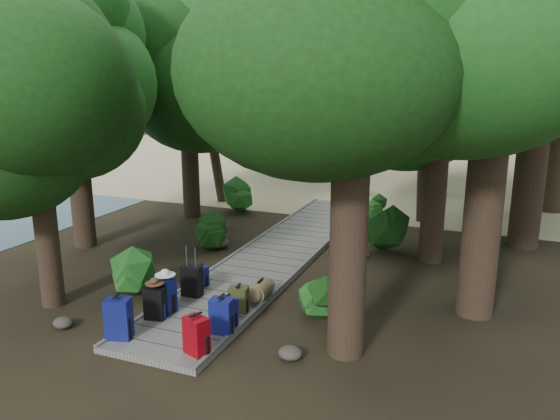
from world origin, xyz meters
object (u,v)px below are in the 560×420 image
at_px(backpack_right_a, 196,334).
at_px(duffel_right_khaki, 260,290).
at_px(backpack_left_c, 164,293).
at_px(backpack_right_b, 222,314).
at_px(lone_suitcase_on_sand, 361,190).
at_px(backpack_right_c, 227,311).
at_px(sun_lounger, 434,190).
at_px(backpack_left_d, 200,275).
at_px(kayak, 303,176).
at_px(backpack_left_a, 118,316).
at_px(backpack_left_b, 155,301).
at_px(backpack_right_d, 238,298).
at_px(suitcase_on_boardwalk, 192,281).

height_order(backpack_right_a, duffel_right_khaki, backpack_right_a).
distance_m(backpack_left_c, backpack_right_b, 1.51).
bearing_deg(lone_suitcase_on_sand, backpack_right_c, -100.07).
relative_size(backpack_right_a, backpack_right_b, 1.00).
bearing_deg(duffel_right_khaki, sun_lounger, 76.59).
distance_m(backpack_left_d, backpack_right_c, 2.14).
bearing_deg(kayak, backpack_left_c, -98.62).
xyz_separation_m(backpack_left_c, backpack_right_c, (1.43, -0.15, -0.08)).
bearing_deg(backpack_right_a, backpack_left_a, -158.04).
xyz_separation_m(backpack_left_b, duffel_right_khaki, (1.47, 1.61, -0.16)).
height_order(backpack_right_a, sun_lounger, backpack_right_a).
height_order(duffel_right_khaki, lone_suitcase_on_sand, lone_suitcase_on_sand).
xyz_separation_m(backpack_right_c, lone_suitcase_on_sand, (-0.29, 11.59, -0.06)).
bearing_deg(backpack_right_d, backpack_right_c, -90.76).
relative_size(backpack_left_b, backpack_right_c, 1.13).
bearing_deg(suitcase_on_boardwalk, lone_suitcase_on_sand, 81.48).
bearing_deg(backpack_right_d, duffel_right_khaki, 70.71).
bearing_deg(backpack_right_d, suitcase_on_boardwalk, 156.56).
relative_size(backpack_left_a, suitcase_on_boardwalk, 1.24).
bearing_deg(sun_lounger, backpack_left_d, -89.79).
distance_m(backpack_left_c, backpack_right_a, 1.87).
relative_size(backpack_right_a, backpack_right_c, 1.16).
xyz_separation_m(backpack_right_a, backpack_right_b, (0.04, 0.82, 0.00)).
distance_m(backpack_left_c, backpack_right_d, 1.45).
bearing_deg(backpack_right_b, sun_lounger, 75.45).
bearing_deg(kayak, backpack_left_b, -98.74).
height_order(backpack_right_d, kayak, backpack_right_d).
bearing_deg(backpack_right_b, backpack_left_b, 172.95).
relative_size(backpack_left_a, backpack_left_d, 1.68).
bearing_deg(backpack_right_c, duffel_right_khaki, 99.14).
xyz_separation_m(backpack_right_a, sun_lounger, (2.24, 13.99, -0.16)).
height_order(backpack_left_a, backpack_right_c, backpack_left_a).
bearing_deg(backpack_left_d, lone_suitcase_on_sand, 92.26).
height_order(backpack_left_b, sun_lounger, backpack_left_b).
bearing_deg(backpack_right_c, backpack_right_b, -72.46).
xyz_separation_m(backpack_left_d, backpack_right_b, (1.48, -1.81, 0.11)).
bearing_deg(backpack_left_c, duffel_right_khaki, 51.19).
xyz_separation_m(duffel_right_khaki, lone_suitcase_on_sand, (-0.34, 10.17, 0.06)).
distance_m(backpack_right_a, suitcase_on_boardwalk, 2.46).
relative_size(backpack_right_a, backpack_right_d, 1.30).
height_order(backpack_left_b, backpack_left_c, backpack_left_c).
relative_size(backpack_left_c, duffel_right_khaki, 1.38).
relative_size(backpack_right_b, kayak, 0.24).
xyz_separation_m(backpack_left_a, backpack_left_c, (0.12, 1.24, -0.02)).
bearing_deg(kayak, backpack_right_b, -93.39).
bearing_deg(backpack_left_c, sun_lounger, 84.63).
distance_m(backpack_right_c, duffel_right_khaki, 1.42).
bearing_deg(suitcase_on_boardwalk, backpack_right_c, -40.17).
bearing_deg(backpack_left_b, backpack_right_d, 22.97).
distance_m(backpack_left_a, suitcase_on_boardwalk, 2.12).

